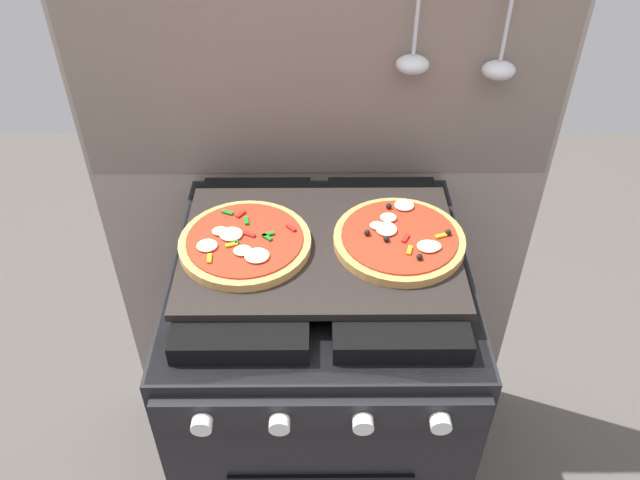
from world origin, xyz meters
name	(u,v)px	position (x,y,z in m)	size (l,w,h in m)	color
kitchen_backsplash	(320,197)	(0.00, 0.33, 0.79)	(1.10, 0.09, 1.55)	gray
stove	(320,392)	(0.00, 0.00, 0.45)	(0.60, 0.64, 0.90)	black
baking_tray	(320,247)	(0.00, 0.00, 0.91)	(0.54, 0.38, 0.02)	black
pizza_left	(244,243)	(-0.15, -0.01, 0.93)	(0.26, 0.26, 0.03)	tan
pizza_right	(399,237)	(0.15, 0.01, 0.93)	(0.26, 0.26, 0.03)	#C18947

